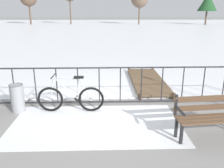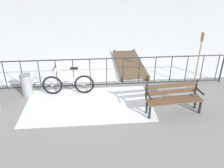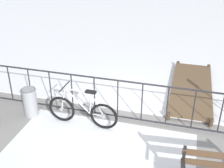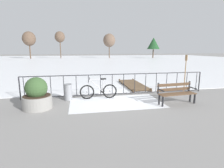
{
  "view_description": "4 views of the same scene",
  "coord_description": "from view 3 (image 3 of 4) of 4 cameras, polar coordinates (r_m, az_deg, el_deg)",
  "views": [
    {
      "loc": [
        -0.15,
        -6.18,
        2.54
      ],
      "look_at": [
        0.03,
        -0.88,
        0.87
      ],
      "focal_mm": 38.11,
      "sensor_mm": 36.0,
      "label": 1
    },
    {
      "loc": [
        -0.16,
        -7.25,
        3.72
      ],
      "look_at": [
        0.4,
        -0.9,
        0.53
      ],
      "focal_mm": 36.3,
      "sensor_mm": 36.0,
      "label": 2
    },
    {
      "loc": [
        1.15,
        -5.62,
        4.0
      ],
      "look_at": [
        -0.41,
        -0.08,
        0.98
      ],
      "focal_mm": 46.04,
      "sensor_mm": 36.0,
      "label": 3
    },
    {
      "loc": [
        -1.9,
        -8.35,
        2.25
      ],
      "look_at": [
        -0.46,
        -0.83,
        0.74
      ],
      "focal_mm": 28.43,
      "sensor_mm": 36.0,
      "label": 4
    }
  ],
  "objects": [
    {
      "name": "bicycle_near_railing",
      "position": [
        6.68,
        -5.9,
        -5.41
      ],
      "size": [
        1.71,
        0.52,
        0.97
      ],
      "color": "black",
      "rests_on": "ground"
    },
    {
      "name": "snow_patch",
      "position": [
        6.15,
        -2.45,
        -12.92
      ],
      "size": [
        3.89,
        2.15,
        0.01
      ],
      "primitive_type": "cube",
      "color": "white",
      "rests_on": "ground"
    },
    {
      "name": "railing_fence",
      "position": [
        6.69,
        3.53,
        -3.35
      ],
      "size": [
        9.06,
        0.06,
        1.07
      ],
      "color": "#232328",
      "rests_on": "ground"
    },
    {
      "name": "ground_plane",
      "position": [
        6.99,
        3.4,
        -7.28
      ],
      "size": [
        160.0,
        160.0,
        0.0
      ],
      "primitive_type": "plane",
      "color": "gray"
    },
    {
      "name": "wooden_dock",
      "position": [
        8.47,
        15.51,
        -0.69
      ],
      "size": [
        1.1,
        3.31,
        0.2
      ],
      "color": "brown",
      "rests_on": "ground"
    },
    {
      "name": "trash_bin",
      "position": [
        7.27,
        -15.95,
        -3.46
      ],
      "size": [
        0.35,
        0.35,
        0.73
      ],
      "color": "gray",
      "rests_on": "ground"
    }
  ]
}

